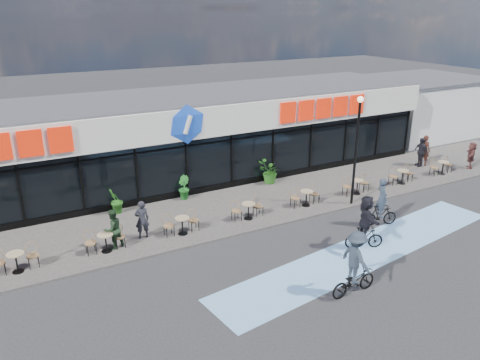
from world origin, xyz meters
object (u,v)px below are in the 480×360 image
object	(u,v)px
potted_plant_right	(269,172)
cyclist_a	(365,223)
potted_plant_mid	(183,187)
patron_right	(113,229)
cyclist_b	(381,208)
lamp_post	(357,142)
potted_plant_left	(116,201)
patron_left	(142,219)
pedestrian_b	(424,150)
pedestrian_c	(471,155)
pedestrian_a	(421,152)

from	to	relation	value
potted_plant_right	cyclist_a	size ratio (longest dim) A/B	0.57
potted_plant_mid	patron_right	size ratio (longest dim) A/B	0.72
potted_plant_right	cyclist_b	bearing A→B (deg)	-75.77
potted_plant_mid	cyclist_b	bearing A→B (deg)	-45.95
cyclist_a	lamp_post	bearing A→B (deg)	55.17
potted_plant_left	cyclist_a	size ratio (longest dim) A/B	0.55
cyclist_b	patron_left	bearing A→B (deg)	159.27
lamp_post	patron_left	size ratio (longest dim) A/B	3.22
pedestrian_b	pedestrian_c	world-z (taller)	pedestrian_b
pedestrian_c	cyclist_a	xyz separation A→B (m)	(-12.14, -4.37, 0.22)
patron_right	pedestrian_b	world-z (taller)	pedestrian_b
lamp_post	patron_left	distance (m)	10.24
potted_plant_left	potted_plant_right	xyz separation A→B (m)	(8.19, 0.01, 0.02)
pedestrian_c	cyclist_b	bearing A→B (deg)	-22.05
potted_plant_left	potted_plant_mid	xyz separation A→B (m)	(3.37, 0.21, -0.04)
potted_plant_mid	pedestrian_c	size ratio (longest dim) A/B	0.75
potted_plant_right	lamp_post	bearing A→B (deg)	-63.90
patron_left	cyclist_b	distance (m)	10.15
lamp_post	potted_plant_right	bearing A→B (deg)	116.10
potted_plant_right	potted_plant_left	bearing A→B (deg)	-179.94
potted_plant_right	patron_left	bearing A→B (deg)	-159.80
potted_plant_mid	pedestrian_b	xyz separation A→B (m)	(14.59, -1.87, 0.33)
patron_right	cyclist_a	bearing A→B (deg)	133.29
lamp_post	cyclist_b	xyz separation A→B (m)	(-0.41, -2.29, -2.35)
potted_plant_mid	patron_left	world-z (taller)	patron_left
potted_plant_right	cyclist_b	distance (m)	6.69
patron_left	potted_plant_mid	bearing A→B (deg)	-129.24
pedestrian_a	potted_plant_left	bearing A→B (deg)	-85.20
potted_plant_mid	pedestrian_c	world-z (taller)	pedestrian_c
patron_right	pedestrian_b	xyz separation A→B (m)	(18.86, 1.52, 0.11)
potted_plant_mid	pedestrian_b	bearing A→B (deg)	-7.32
pedestrian_b	cyclist_b	distance (m)	9.44
potted_plant_mid	lamp_post	bearing A→B (deg)	-32.59
patron_left	potted_plant_right	bearing A→B (deg)	-154.63
pedestrian_c	pedestrian_b	bearing A→B (deg)	-80.14
patron_right	cyclist_b	bearing A→B (deg)	143.90
patron_left	lamp_post	bearing A→B (deg)	177.67
potted_plant_right	cyclist_b	xyz separation A→B (m)	(1.64, -6.48, 0.09)
patron_left	pedestrian_b	xyz separation A→B (m)	(17.61, 1.22, 0.11)
patron_left	patron_right	bearing A→B (deg)	18.79
potted_plant_left	potted_plant_mid	size ratio (longest dim) A/B	1.06
lamp_post	patron_right	bearing A→B (deg)	174.88
lamp_post	potted_plant_mid	xyz separation A→B (m)	(-6.87, 4.39, -2.48)
potted_plant_right	pedestrian_c	distance (m)	12.20
potted_plant_right	patron_left	size ratio (longest dim) A/B	0.79
lamp_post	pedestrian_a	size ratio (longest dim) A/B	3.01
pedestrian_c	cyclist_a	world-z (taller)	cyclist_a
cyclist_b	potted_plant_left	bearing A→B (deg)	146.64
patron_left	pedestrian_a	size ratio (longest dim) A/B	0.94
patron_left	cyclist_a	size ratio (longest dim) A/B	0.72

